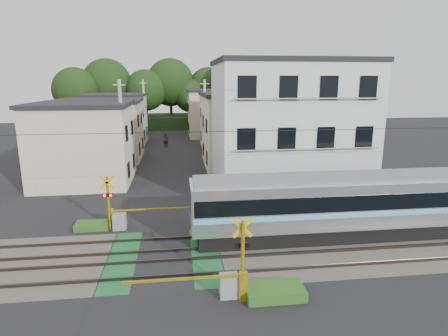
{
  "coord_description": "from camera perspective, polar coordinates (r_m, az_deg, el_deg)",
  "views": [
    {
      "loc": [
        0.73,
        -16.06,
        7.93
      ],
      "look_at": [
        3.4,
        5.0,
        2.94
      ],
      "focal_mm": 30.0,
      "sensor_mm": 36.0,
      "label": 1
    }
  ],
  "objects": [
    {
      "name": "apartment_block",
      "position": [
        26.91,
        9.66,
        6.04
      ],
      "size": [
        10.2,
        8.36,
        9.3
      ],
      "color": "silver",
      "rests_on": "ground"
    },
    {
      "name": "pedestrian",
      "position": [
        46.22,
        -8.87,
        4.31
      ],
      "size": [
        0.76,
        0.63,
        1.79
      ],
      "primitive_type": "imported",
      "rotation": [
        0.0,
        0.0,
        2.79
      ],
      "color": "#2B2F36",
      "rests_on": "ground"
    },
    {
      "name": "catenary",
      "position": [
        17.46,
        10.57,
        -1.05
      ],
      "size": [
        60.0,
        5.04,
        7.0
      ],
      "color": "#2D2D33",
      "rests_on": "ground"
    },
    {
      "name": "houses_row",
      "position": [
        42.24,
        -7.89,
        6.73
      ],
      "size": [
        22.07,
        31.35,
        6.8
      ],
      "color": "beige",
      "rests_on": "ground"
    },
    {
      "name": "weed_patches",
      "position": [
        17.78,
        -3.27,
        -12.64
      ],
      "size": [
        10.25,
        8.8,
        0.4
      ],
      "color": "#2D5E1E",
      "rests_on": "ground"
    },
    {
      "name": "utility_poles",
      "position": [
        39.3,
        -9.88,
        7.41
      ],
      "size": [
        7.9,
        42.0,
        8.0
      ],
      "color": "#A5A5A0",
      "rests_on": "ground"
    },
    {
      "name": "track_bed",
      "position": [
        17.91,
        -9.06,
        -13.11
      ],
      "size": [
        120.0,
        120.0,
        0.14
      ],
      "color": "#47423A",
      "rests_on": "ground"
    },
    {
      "name": "tree_hill",
      "position": [
        65.04,
        -7.85,
        11.17
      ],
      "size": [
        40.0,
        13.09,
        11.75
      ],
      "color": "black",
      "rests_on": "ground"
    },
    {
      "name": "crossing_signal_near",
      "position": [
        14.47,
        1.16,
        -16.71
      ],
      "size": [
        4.74,
        0.65,
        3.09
      ],
      "color": "yellow",
      "rests_on": "ground"
    },
    {
      "name": "crossing_signal_far",
      "position": [
        21.25,
        -15.88,
        -7.17
      ],
      "size": [
        4.74,
        0.65,
        3.09
      ],
      "color": "yellow",
      "rests_on": "ground"
    },
    {
      "name": "ground",
      "position": [
        17.93,
        -9.05,
        -13.22
      ],
      "size": [
        120.0,
        120.0,
        0.0
      ],
      "primitive_type": "plane",
      "color": "black"
    }
  ]
}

